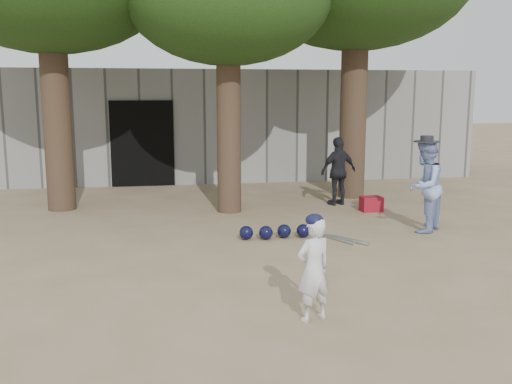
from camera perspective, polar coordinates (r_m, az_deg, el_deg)
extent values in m
plane|color=#937C5E|center=(7.54, -3.25, -8.55)|extent=(70.00, 70.00, 0.00)
imported|color=silver|center=(6.05, 5.79, -7.70)|extent=(0.47, 0.39, 1.12)
imported|color=#8BA1D7|center=(10.24, 16.50, 0.56)|extent=(0.98, 0.98, 1.60)
imported|color=black|center=(12.33, 8.24, 2.07)|extent=(0.93, 0.60, 1.46)
cube|color=maroon|center=(11.86, 11.45, -1.18)|extent=(0.42, 0.32, 0.30)
cube|color=gray|center=(15.16, -6.77, 6.46)|extent=(16.00, 0.35, 3.00)
cube|color=black|center=(14.97, -11.30, 4.76)|extent=(1.60, 0.08, 2.20)
cube|color=slate|center=(17.65, -7.20, 6.92)|extent=(16.00, 5.00, 3.00)
sphere|color=black|center=(9.40, -0.98, -4.10)|extent=(0.23, 0.23, 0.23)
sphere|color=black|center=(9.40, 1.00, -4.09)|extent=(0.23, 0.23, 0.23)
sphere|color=black|center=(9.52, 2.83, -3.92)|extent=(0.23, 0.23, 0.23)
sphere|color=black|center=(9.56, 4.76, -3.89)|extent=(0.23, 0.23, 0.23)
cylinder|color=#B1B2B8|center=(9.45, 8.19, -4.66)|extent=(0.37, 0.67, 0.06)
cylinder|color=#B1B2B8|center=(9.39, 9.47, -4.78)|extent=(0.46, 0.62, 0.06)
cylinder|color=brown|center=(12.29, -19.51, 11.03)|extent=(0.56, 0.56, 5.50)
cylinder|color=brown|center=(11.40, -2.77, 10.45)|extent=(0.48, 0.48, 5.00)
cylinder|color=brown|center=(13.27, 9.81, 11.96)|extent=(0.60, 0.60, 5.80)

